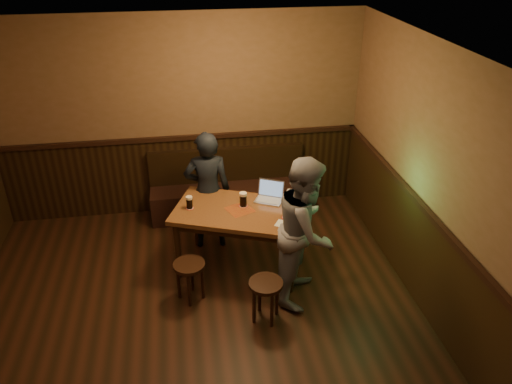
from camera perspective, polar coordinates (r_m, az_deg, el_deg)
The scene contains 12 objects.
room at distance 4.56m, azimuth -7.51°, elevation -6.16°, with size 5.04×6.04×2.84m.
bench at distance 7.21m, azimuth -3.17°, elevation -0.15°, with size 2.20×0.50×0.95m.
pub_table at distance 5.88m, azimuth -1.85°, elevation -2.93°, with size 1.73×1.36×0.82m.
stool_left at distance 5.62m, azimuth -7.60°, elevation -8.90°, with size 0.41×0.41×0.48m.
stool_right at distance 5.31m, azimuth 1.12°, elevation -11.10°, with size 0.46×0.46×0.49m.
pint_left at distance 5.86m, azimuth -7.62°, elevation -1.18°, with size 0.10×0.10×0.16m.
pint_mid at distance 5.85m, azimuth -1.47°, elevation -0.84°, with size 0.12×0.12×0.18m.
pint_right at distance 5.63m, azimuth 3.52°, elevation -2.17°, with size 0.12×0.12×0.18m.
laptop at distance 6.01m, azimuth 1.58°, elevation -0.34°, with size 0.40×0.37×0.22m.
menu at distance 5.55m, azimuth 3.41°, elevation -3.73°, with size 0.22×0.15×0.00m, color silver.
person_suit at distance 6.28m, azimuth -5.53°, elevation 0.11°, with size 0.58×0.38×1.59m, color black.
person_grey at distance 5.41m, azimuth 5.74°, elevation -4.36°, with size 0.83×0.64×1.70m, color gray.
Camera 1 is at (-0.01, -3.54, 3.79)m, focal length 35.00 mm.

